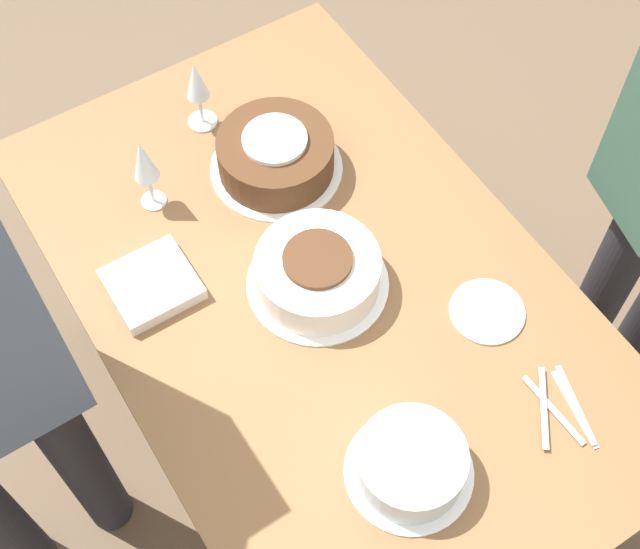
{
  "coord_description": "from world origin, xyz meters",
  "views": [
    {
      "loc": [
        -0.81,
        0.51,
        2.35
      ],
      "look_at": [
        0.0,
        0.0,
        0.81
      ],
      "focal_mm": 50.0,
      "sensor_mm": 36.0,
      "label": 1
    }
  ],
  "objects_px": {
    "cake_center_white": "(317,273)",
    "wine_glass_far": "(197,84)",
    "wine_glass_near": "(144,162)",
    "cake_front_chocolate": "(276,155)",
    "cake_back_decorated": "(411,464)"
  },
  "relations": [
    {
      "from": "cake_center_white",
      "to": "wine_glass_near",
      "type": "bearing_deg",
      "value": 27.0
    },
    {
      "from": "cake_front_chocolate",
      "to": "wine_glass_far",
      "type": "xyz_separation_m",
      "value": [
        0.21,
        0.08,
        0.08
      ]
    },
    {
      "from": "wine_glass_far",
      "to": "wine_glass_near",
      "type": "bearing_deg",
      "value": 126.13
    },
    {
      "from": "cake_center_white",
      "to": "cake_front_chocolate",
      "type": "distance_m",
      "value": 0.32
    },
    {
      "from": "cake_back_decorated",
      "to": "wine_glass_far",
      "type": "height_order",
      "value": "wine_glass_far"
    },
    {
      "from": "wine_glass_far",
      "to": "cake_back_decorated",
      "type": "bearing_deg",
      "value": 175.02
    },
    {
      "from": "cake_center_white",
      "to": "cake_back_decorated",
      "type": "distance_m",
      "value": 0.44
    },
    {
      "from": "wine_glass_near",
      "to": "wine_glass_far",
      "type": "height_order",
      "value": "wine_glass_near"
    },
    {
      "from": "wine_glass_near",
      "to": "wine_glass_far",
      "type": "xyz_separation_m",
      "value": [
        0.15,
        -0.2,
        -0.01
      ]
    },
    {
      "from": "wine_glass_near",
      "to": "cake_front_chocolate",
      "type": "bearing_deg",
      "value": -103.33
    },
    {
      "from": "cake_front_chocolate",
      "to": "wine_glass_far",
      "type": "distance_m",
      "value": 0.24
    },
    {
      "from": "cake_center_white",
      "to": "wine_glass_far",
      "type": "height_order",
      "value": "wine_glass_far"
    },
    {
      "from": "cake_center_white",
      "to": "wine_glass_near",
      "type": "height_order",
      "value": "wine_glass_near"
    },
    {
      "from": "cake_front_chocolate",
      "to": "wine_glass_near",
      "type": "xyz_separation_m",
      "value": [
        0.07,
        0.28,
        0.09
      ]
    },
    {
      "from": "cake_back_decorated",
      "to": "wine_glass_near",
      "type": "height_order",
      "value": "wine_glass_near"
    }
  ]
}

